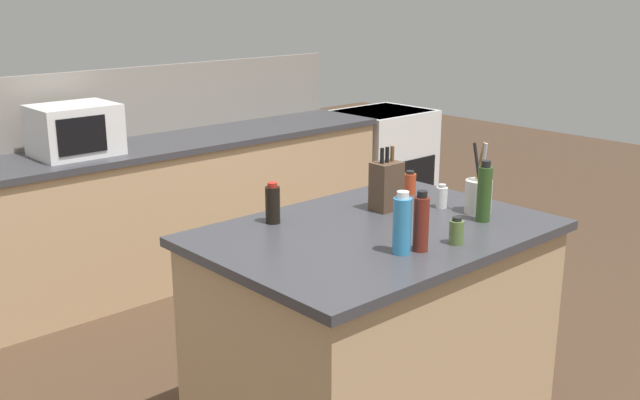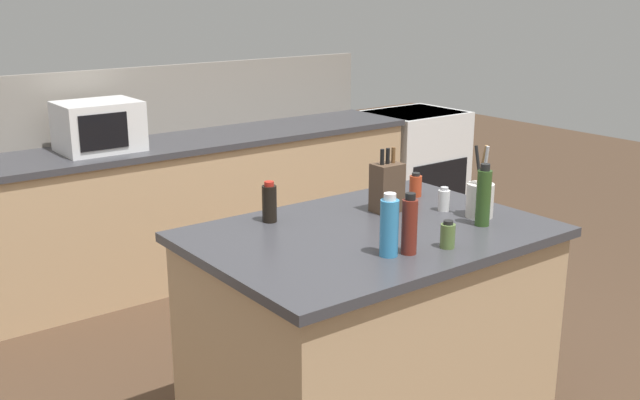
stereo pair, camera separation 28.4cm
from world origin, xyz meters
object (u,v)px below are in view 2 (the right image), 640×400
object	(u,v)px
knife_block	(387,187)
range_oven	(413,165)
spice_jar_paprika	(416,185)
spice_jar_oregano	(448,235)
utensil_crock	(480,199)
salt_shaker	(444,200)
dish_soap_bottle	(389,227)
microwave	(99,126)
olive_oil_bottle	(483,197)
vinegar_bottle	(409,225)
soy_sauce_bottle	(269,203)

from	to	relation	value
knife_block	range_oven	bearing A→B (deg)	44.93
spice_jar_paprika	spice_jar_oregano	xyz separation A→B (m)	(-0.42, -0.61, -0.00)
utensil_crock	salt_shaker	distance (m)	0.17
dish_soap_bottle	knife_block	bearing A→B (deg)	48.84
microwave	salt_shaker	bearing A→B (deg)	-70.97
olive_oil_bottle	knife_block	bearing A→B (deg)	115.06
microwave	olive_oil_bottle	xyz separation A→B (m)	(0.73, -2.43, -0.03)
vinegar_bottle	dish_soap_bottle	distance (m)	0.08
range_oven	dish_soap_bottle	xyz separation A→B (m)	(-2.53, -2.47, 0.59)
microwave	utensil_crock	size ratio (longest dim) A/B	1.49
olive_oil_bottle	utensil_crock	bearing A→B (deg)	46.90
spice_jar_oregano	olive_oil_bottle	bearing A→B (deg)	18.59
vinegar_bottle	olive_oil_bottle	bearing A→B (deg)	7.77
vinegar_bottle	dish_soap_bottle	xyz separation A→B (m)	(-0.08, 0.03, 0.00)
range_oven	salt_shaker	world-z (taller)	salt_shaker
knife_block	spice_jar_oregano	xyz separation A→B (m)	(-0.14, -0.51, -0.06)
utensil_crock	salt_shaker	xyz separation A→B (m)	(-0.06, 0.16, -0.03)
utensil_crock	dish_soap_bottle	bearing A→B (deg)	-168.82
utensil_crock	salt_shaker	size ratio (longest dim) A/B	2.91
range_oven	salt_shaker	bearing A→B (deg)	-131.49
knife_block	dish_soap_bottle	bearing A→B (deg)	-129.75
microwave	knife_block	xyz separation A→B (m)	(0.54, -2.04, -0.04)
spice_jar_paprika	microwave	bearing A→B (deg)	113.01
vinegar_bottle	knife_block	bearing A→B (deg)	56.75
range_oven	spice_jar_paprika	size ratio (longest dim) A/B	7.90
knife_block	vinegar_bottle	size ratio (longest dim) A/B	1.22
utensil_crock	olive_oil_bottle	world-z (taller)	utensil_crock
salt_shaker	soy_sauce_bottle	world-z (taller)	soy_sauce_bottle
range_oven	salt_shaker	size ratio (longest dim) A/B	8.36
spice_jar_oregano	salt_shaker	world-z (taller)	same
vinegar_bottle	spice_jar_paprika	bearing A→B (deg)	44.20
microwave	spice_jar_paprika	distance (m)	2.10
olive_oil_bottle	spice_jar_oregano	size ratio (longest dim) A/B	2.43
utensil_crock	dish_soap_bottle	distance (m)	0.67
utensil_crock	soy_sauce_bottle	xyz separation A→B (m)	(-0.78, 0.50, 0.00)
microwave	spice_jar_oregano	xyz separation A→B (m)	(0.40, -2.54, -0.10)
knife_block	utensil_crock	xyz separation A→B (m)	(0.27, -0.31, -0.03)
vinegar_bottle	spice_jar_oregano	bearing A→B (deg)	-14.44
knife_block	vinegar_bottle	xyz separation A→B (m)	(-0.30, -0.46, -0.00)
utensil_crock	spice_jar_oregano	distance (m)	0.46
range_oven	soy_sauce_bottle	distance (m)	3.28
utensil_crock	spice_jar_oregano	size ratio (longest dim) A/B	2.91
olive_oil_bottle	vinegar_bottle	distance (m)	0.50
microwave	knife_block	bearing A→B (deg)	-75.13
spice_jar_oregano	dish_soap_bottle	bearing A→B (deg)	163.69
vinegar_bottle	soy_sauce_bottle	xyz separation A→B (m)	(-0.20, 0.65, -0.03)
range_oven	dish_soap_bottle	bearing A→B (deg)	-135.61
vinegar_bottle	salt_shaker	bearing A→B (deg)	31.44
spice_jar_paprika	vinegar_bottle	xyz separation A→B (m)	(-0.58, -0.57, 0.06)
olive_oil_bottle	salt_shaker	distance (m)	0.26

